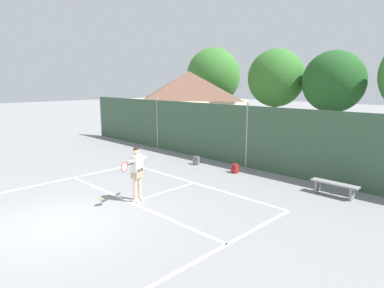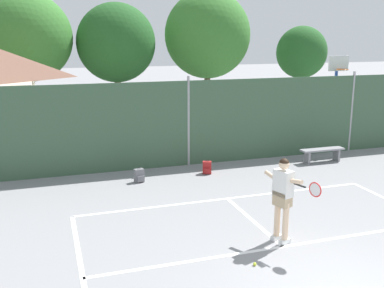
{
  "view_description": "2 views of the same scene",
  "coord_description": "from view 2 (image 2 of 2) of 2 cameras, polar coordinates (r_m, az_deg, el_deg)",
  "views": [
    {
      "loc": [
        8.77,
        -3.47,
        3.94
      ],
      "look_at": [
        -0.83,
        6.22,
        1.36
      ],
      "focal_mm": 30.8,
      "sensor_mm": 36.0,
      "label": 1
    },
    {
      "loc": [
        -4.5,
        -5.18,
        4.31
      ],
      "look_at": [
        -0.62,
        6.72,
        1.3
      ],
      "focal_mm": 42.08,
      "sensor_mm": 36.0,
      "label": 2
    }
  ],
  "objects": [
    {
      "name": "backpack_grey",
      "position": [
        13.73,
        -6.7,
        -4.01
      ],
      "size": [
        0.31,
        0.29,
        0.46
      ],
      "color": "slate",
      "rests_on": "ground"
    },
    {
      "name": "courtside_bench",
      "position": [
        16.37,
        16.17,
        -0.98
      ],
      "size": [
        1.6,
        0.36,
        0.48
      ],
      "color": "gray",
      "rests_on": "ground"
    },
    {
      "name": "treeline_backdrop",
      "position": [
        25.32,
        -13.93,
        12.93
      ],
      "size": [
        26.97,
        4.65,
        7.04
      ],
      "color": "brown",
      "rests_on": "ground"
    },
    {
      "name": "basketball_hoop",
      "position": [
        19.24,
        17.83,
        6.92
      ],
      "size": [
        0.9,
        0.67,
        3.55
      ],
      "color": "#284CB2",
      "rests_on": "ground"
    },
    {
      "name": "tennis_player",
      "position": [
        9.66,
        11.49,
        -6.08
      ],
      "size": [
        0.58,
        1.36,
        1.85
      ],
      "color": "silver",
      "rests_on": "ground"
    },
    {
      "name": "chainlink_fence",
      "position": [
        15.15,
        -0.45,
        2.62
      ],
      "size": [
        26.09,
        0.09,
        3.03
      ],
      "color": "#38563D",
      "rests_on": "ground"
    },
    {
      "name": "backpack_red",
      "position": [
        14.45,
        1.91,
        -3.04
      ],
      "size": [
        0.32,
        0.31,
        0.46
      ],
      "color": "maroon",
      "rests_on": "ground"
    },
    {
      "name": "tennis_ball",
      "position": [
        9.04,
        7.96,
        -14.84
      ],
      "size": [
        0.07,
        0.07,
        0.07
      ],
      "primitive_type": "sphere",
      "color": "#CCE033",
      "rests_on": "ground"
    }
  ]
}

